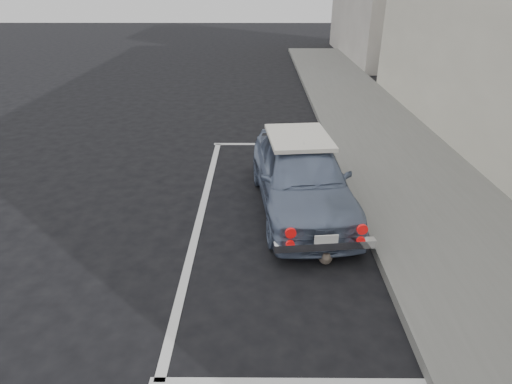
# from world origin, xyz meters

# --- Properties ---
(ground) EXTENTS (80.00, 80.00, 0.00)m
(ground) POSITION_xyz_m (0.00, 0.00, 0.00)
(ground) COLOR black
(ground) RESTS_ON ground
(sidewalk) EXTENTS (2.80, 40.00, 0.15)m
(sidewalk) POSITION_xyz_m (3.20, 2.00, 0.07)
(sidewalk) COLOR slate
(sidewalk) RESTS_ON ground
(pline_rear) EXTENTS (3.00, 0.12, 0.01)m
(pline_rear) POSITION_xyz_m (0.50, -0.50, 0.00)
(pline_rear) COLOR silver
(pline_rear) RESTS_ON ground
(pline_front) EXTENTS (3.00, 0.12, 0.01)m
(pline_front) POSITION_xyz_m (0.50, 6.50, 0.00)
(pline_front) COLOR silver
(pline_front) RESTS_ON ground
(pline_side) EXTENTS (0.12, 7.00, 0.01)m
(pline_side) POSITION_xyz_m (-0.90, 3.00, 0.00)
(pline_side) COLOR silver
(pline_side) RESTS_ON ground
(retro_coupe) EXTENTS (1.85, 3.83, 1.26)m
(retro_coupe) POSITION_xyz_m (0.84, 3.23, 0.64)
(retro_coupe) COLOR #7181A0
(retro_coupe) RESTS_ON ground
(cat) EXTENTS (0.23, 0.47, 0.25)m
(cat) POSITION_xyz_m (1.06, 1.57, 0.12)
(cat) COLOR #685E4F
(cat) RESTS_ON ground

